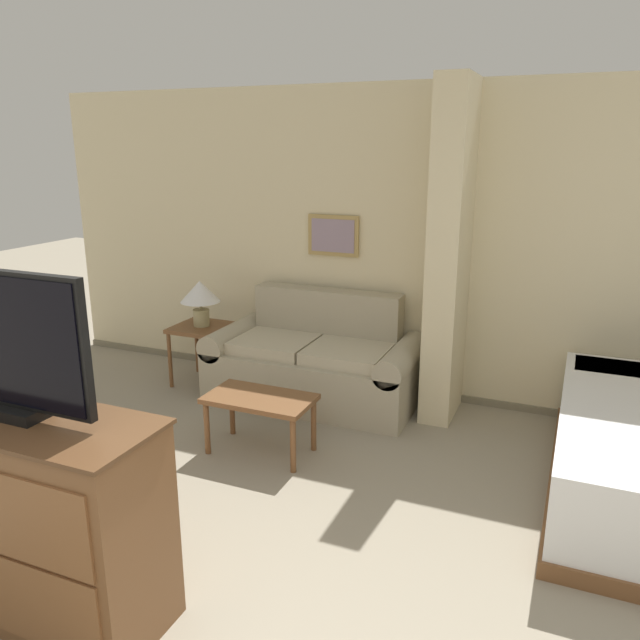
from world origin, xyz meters
name	(u,v)px	position (x,y,z in m)	size (l,w,h in m)	color
wall_back	(452,249)	(0.00, 3.89, 1.29)	(7.68, 0.16, 2.60)	beige
wall_partition_pillar	(449,255)	(0.04, 3.55, 1.30)	(0.24, 0.57, 2.60)	beige
couch	(315,363)	(-1.02, 3.41, 0.32)	(1.77, 0.84, 0.90)	tan
coffee_table	(260,404)	(-0.99, 2.37, 0.37)	(0.75, 0.42, 0.42)	brown
side_table	(202,334)	(-2.10, 3.35, 0.46)	(0.49, 0.49, 0.54)	brown
table_lamp	(200,294)	(-2.10, 3.35, 0.83)	(0.35, 0.35, 0.41)	tan
tv_dresser	(35,516)	(-1.18, 0.59, 0.49)	(1.26, 0.50, 0.98)	brown
tv	(11,346)	(-1.18, 0.59, 1.31)	(0.82, 0.16, 0.65)	black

